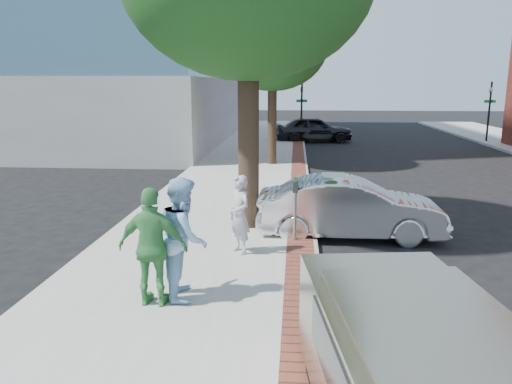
# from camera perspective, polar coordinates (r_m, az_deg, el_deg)

# --- Properties ---
(ground) EXTENTS (120.00, 120.00, 0.00)m
(ground) POSITION_cam_1_polar(r_m,az_deg,el_deg) (10.98, 1.37, -7.43)
(ground) COLOR black
(ground) RESTS_ON ground
(sidewalk) EXTENTS (5.00, 60.00, 0.15)m
(sidewalk) POSITION_cam_1_polar(r_m,az_deg,el_deg) (18.79, -1.82, 1.18)
(sidewalk) COLOR #9E9991
(sidewalk) RESTS_ON ground
(brick_strip) EXTENTS (0.60, 60.00, 0.01)m
(brick_strip) POSITION_cam_1_polar(r_m,az_deg,el_deg) (18.66, 4.91, 1.31)
(brick_strip) COLOR brown
(brick_strip) RESTS_ON sidewalk
(curb) EXTENTS (0.10, 60.00, 0.15)m
(curb) POSITION_cam_1_polar(r_m,az_deg,el_deg) (18.68, 5.97, 1.05)
(curb) COLOR gray
(curb) RESTS_ON ground
(office_base) EXTENTS (18.20, 22.20, 4.00)m
(office_base) POSITION_cam_1_polar(r_m,az_deg,el_deg) (35.09, -18.41, 8.94)
(office_base) COLOR gray
(office_base) RESTS_ON ground
(signal_near) EXTENTS (0.70, 0.15, 3.80)m
(signal_near) POSITION_cam_1_polar(r_m,az_deg,el_deg) (32.35, 5.23, 9.72)
(signal_near) COLOR black
(signal_near) RESTS_ON ground
(signal_far) EXTENTS (0.70, 0.15, 3.80)m
(signal_far) POSITION_cam_1_polar(r_m,az_deg,el_deg) (34.48, 25.13, 8.78)
(signal_far) COLOR black
(signal_far) RESTS_ON ground
(tree_far) EXTENTS (4.80, 4.80, 7.14)m
(tree_far) POSITION_cam_1_polar(r_m,az_deg,el_deg) (22.40, 1.91, 16.41)
(tree_far) COLOR black
(tree_far) RESTS_ON sidewalk
(parking_meter) EXTENTS (0.12, 0.32, 1.47)m
(parking_meter) POSITION_cam_1_polar(r_m,az_deg,el_deg) (11.40, 4.50, -0.41)
(parking_meter) COLOR gray
(parking_meter) RESTS_ON sidewalk
(person_gray) EXTENTS (0.69, 0.73, 1.68)m
(person_gray) POSITION_cam_1_polar(r_m,az_deg,el_deg) (10.56, -1.87, -2.60)
(person_gray) COLOR #A8A7AC
(person_gray) RESTS_ON sidewalk
(person_officer) EXTENTS (0.96, 1.13, 2.06)m
(person_officer) POSITION_cam_1_polar(r_m,az_deg,el_deg) (8.50, -8.24, -5.15)
(person_officer) COLOR #97C7EA
(person_officer) RESTS_ON sidewalk
(person_green) EXTENTS (1.18, 0.57, 1.96)m
(person_green) POSITION_cam_1_polar(r_m,az_deg,el_deg) (8.24, -11.70, -6.21)
(person_green) COLOR #43934A
(person_green) RESTS_ON sidewalk
(sedan_silver) EXTENTS (4.50, 1.60, 1.48)m
(sedan_silver) POSITION_cam_1_polar(r_m,az_deg,el_deg) (12.35, 10.69, -1.81)
(sedan_silver) COLOR silver
(sedan_silver) RESTS_ON ground
(bg_car) EXTENTS (5.08, 2.58, 1.66)m
(bg_car) POSITION_cam_1_polar(r_m,az_deg,el_deg) (32.33, 6.61, 7.16)
(bg_car) COLOR black
(bg_car) RESTS_ON ground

